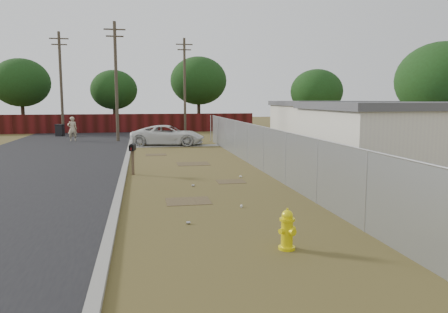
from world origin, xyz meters
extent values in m
plane|color=brown|center=(0.00, 0.00, 0.00)|extent=(120.00, 120.00, 0.00)
cube|color=black|center=(-7.50, 8.00, 0.01)|extent=(9.00, 60.00, 0.02)
cube|color=gray|center=(-3.00, 8.00, 0.06)|extent=(0.25, 60.00, 0.12)
cube|color=gray|center=(0.00, 11.50, 0.01)|extent=(6.20, 1.00, 0.03)
cylinder|color=#989AA0|center=(3.10, -9.00, 1.00)|extent=(0.06, 0.06, 2.00)
cylinder|color=#989AA0|center=(3.10, -6.00, 1.00)|extent=(0.06, 0.06, 2.00)
cylinder|color=#989AA0|center=(3.10, -3.00, 1.00)|extent=(0.06, 0.06, 2.00)
cylinder|color=#989AA0|center=(3.10, 0.00, 1.00)|extent=(0.06, 0.06, 2.00)
cylinder|color=#989AA0|center=(3.10, 3.00, 1.00)|extent=(0.06, 0.06, 2.00)
cylinder|color=#989AA0|center=(3.10, 6.00, 1.00)|extent=(0.06, 0.06, 2.00)
cylinder|color=#989AA0|center=(3.10, 9.00, 1.00)|extent=(0.06, 0.06, 2.00)
cylinder|color=#989AA0|center=(3.10, 12.00, 1.00)|extent=(0.06, 0.06, 2.00)
cylinder|color=#989AA0|center=(3.10, 15.00, 1.00)|extent=(0.06, 0.06, 2.00)
cylinder|color=#989AA0|center=(3.10, 1.00, 2.00)|extent=(0.04, 26.00, 0.04)
cube|color=gray|center=(3.10, 1.00, 1.00)|extent=(0.01, 26.00, 2.00)
cube|color=black|center=(3.16, 1.00, 0.30)|extent=(0.03, 26.00, 0.60)
cube|color=#4E1010|center=(-6.00, 25.00, 0.90)|extent=(30.00, 0.12, 1.80)
cylinder|color=#473B2F|center=(-4.00, 16.00, 4.50)|extent=(0.24, 0.24, 9.00)
cube|color=#473B2F|center=(-4.00, 16.00, 8.40)|extent=(1.60, 0.10, 0.10)
cube|color=#473B2F|center=(-4.00, 16.00, 7.90)|extent=(1.30, 0.10, 0.10)
cylinder|color=#473B2F|center=(-9.00, 22.00, 4.50)|extent=(0.24, 0.24, 9.00)
cube|color=#473B2F|center=(-9.00, 22.00, 8.40)|extent=(1.60, 0.10, 0.10)
cube|color=#473B2F|center=(-9.00, 22.00, 7.90)|extent=(1.30, 0.10, 0.10)
cylinder|color=#473B2F|center=(2.00, 24.00, 4.50)|extent=(0.24, 0.24, 9.00)
cube|color=#473B2F|center=(2.00, 24.00, 8.40)|extent=(1.60, 0.10, 0.10)
cube|color=#473B2F|center=(2.00, 24.00, 7.90)|extent=(1.30, 0.10, 0.10)
cube|color=beige|center=(9.00, -2.00, 1.40)|extent=(8.00, 6.00, 2.80)
cube|color=#4A4A4F|center=(9.00, -2.00, 2.95)|extent=(8.32, 6.24, 0.30)
cube|color=beige|center=(10.50, 9.00, 1.40)|extent=(7.00, 6.00, 2.80)
cube|color=#4A4A4F|center=(10.50, 9.00, 2.95)|extent=(7.28, 6.24, 0.30)
cylinder|color=#302115|center=(-14.00, 29.00, 1.65)|extent=(0.36, 0.36, 3.30)
ellipsoid|color=black|center=(-14.00, 29.00, 4.88)|extent=(5.70, 5.70, 4.84)
cylinder|color=#302115|center=(-5.00, 30.00, 1.43)|extent=(0.36, 0.36, 2.86)
ellipsoid|color=black|center=(-5.00, 30.00, 4.23)|extent=(4.94, 4.94, 4.20)
cylinder|color=#302115|center=(4.00, 29.00, 1.76)|extent=(0.36, 0.36, 3.52)
ellipsoid|color=black|center=(4.00, 29.00, 5.20)|extent=(6.08, 6.08, 5.17)
cylinder|color=#302115|center=(13.00, 18.00, 1.32)|extent=(0.36, 0.36, 2.64)
ellipsoid|color=black|center=(13.00, 18.00, 3.90)|extent=(4.56, 4.56, 3.88)
cylinder|color=#302115|center=(14.00, 3.00, 1.43)|extent=(0.36, 0.36, 2.86)
ellipsoid|color=black|center=(14.00, 3.00, 4.23)|extent=(4.94, 4.94, 4.20)
cylinder|color=#DAC90B|center=(0.82, -9.85, 0.03)|extent=(0.48, 0.48, 0.06)
cylinder|color=#DAC90B|center=(0.82, -9.85, 0.35)|extent=(0.34, 0.34, 0.62)
cylinder|color=#DAC90B|center=(0.82, -9.85, 0.66)|extent=(0.44, 0.44, 0.05)
sphere|color=#DAC90B|center=(0.82, -9.85, 0.75)|extent=(0.33, 0.33, 0.25)
cylinder|color=#DAC90B|center=(0.82, -9.85, 0.88)|extent=(0.06, 0.06, 0.06)
cylinder|color=#DAC90B|center=(0.68, -9.91, 0.43)|extent=(0.15, 0.15, 0.12)
cylinder|color=#DAC90B|center=(0.95, -9.78, 0.43)|extent=(0.15, 0.15, 0.12)
cylinder|color=#DAC90B|center=(0.88, -9.98, 0.43)|extent=(0.19, 0.18, 0.15)
cube|color=brown|center=(-2.60, 0.36, 0.56)|extent=(0.12, 0.12, 1.11)
cube|color=black|center=(-2.60, 0.36, 1.15)|extent=(0.30, 0.56, 0.20)
cylinder|color=black|center=(-2.60, 0.36, 1.25)|extent=(0.30, 0.56, 0.20)
cube|color=#A80C0F|center=(-2.65, 0.07, 1.15)|extent=(0.03, 0.05, 0.11)
imported|color=silver|center=(-0.39, 12.28, 0.71)|extent=(5.43, 3.25, 1.41)
imported|color=tan|center=(-7.42, 16.58, 0.95)|extent=(0.78, 0.61, 1.90)
cube|color=black|center=(-9.22, 21.62, 0.49)|extent=(0.73, 0.73, 0.98)
cube|color=black|center=(-9.22, 21.62, 1.00)|extent=(0.80, 0.80, 0.08)
cylinder|color=black|center=(-8.99, 21.25, 0.10)|extent=(0.09, 0.21, 0.21)
cylinder|color=beige|center=(0.68, -6.09, 0.04)|extent=(0.09, 0.11, 0.07)
cylinder|color=#A1A1A6|center=(-0.37, -2.69, 0.04)|extent=(0.12, 0.11, 0.07)
cylinder|color=beige|center=(1.79, -1.15, 0.04)|extent=(0.12, 0.12, 0.07)
cylinder|color=#A1A1A6|center=(-1.07, -7.55, 0.04)|extent=(0.11, 0.08, 0.07)
camera|label=1|loc=(-2.20, -18.51, 3.21)|focal=35.00mm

